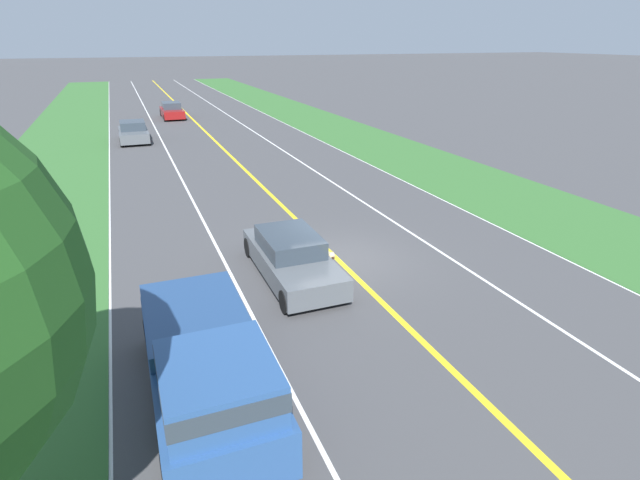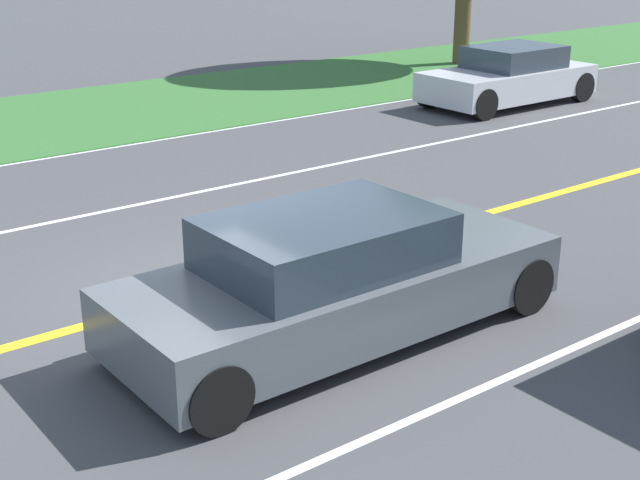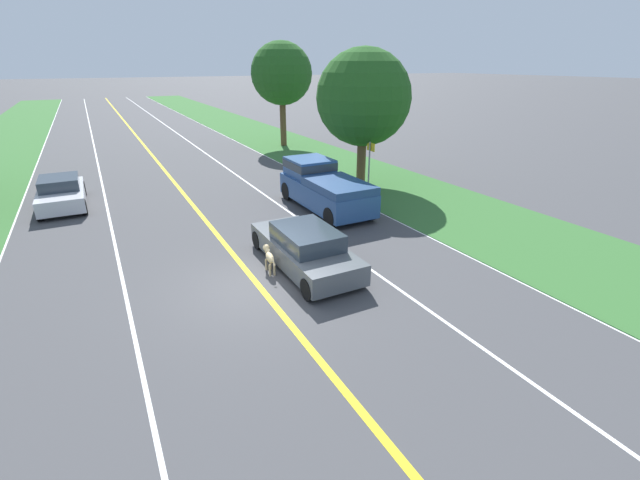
# 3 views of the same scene
# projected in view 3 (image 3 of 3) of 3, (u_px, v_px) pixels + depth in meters

# --- Properties ---
(ground_plane) EXTENTS (400.00, 400.00, 0.00)m
(ground_plane) POSITION_uv_depth(u_px,v_px,m) (259.00, 286.00, 12.52)
(ground_plane) COLOR #424244
(centre_divider_line) EXTENTS (0.18, 160.00, 0.01)m
(centre_divider_line) POSITION_uv_depth(u_px,v_px,m) (259.00, 285.00, 12.51)
(centre_divider_line) COLOR yellow
(centre_divider_line) RESTS_ON ground
(lane_edge_line_right) EXTENTS (0.14, 160.00, 0.01)m
(lane_edge_line_right) POSITION_uv_depth(u_px,v_px,m) (441.00, 242.00, 15.53)
(lane_edge_line_right) COLOR white
(lane_edge_line_right) RESTS_ON ground
(lane_dash_same_dir) EXTENTS (0.10, 160.00, 0.01)m
(lane_dash_same_dir) POSITION_uv_depth(u_px,v_px,m) (359.00, 261.00, 14.02)
(lane_dash_same_dir) COLOR white
(lane_dash_same_dir) RESTS_ON ground
(lane_dash_oncoming) EXTENTS (0.10, 160.00, 0.01)m
(lane_dash_oncoming) POSITION_uv_depth(u_px,v_px,m) (130.00, 316.00, 11.01)
(lane_dash_oncoming) COLOR white
(lane_dash_oncoming) RESTS_ON ground
(grass_verge_right) EXTENTS (6.00, 160.00, 0.03)m
(grass_verge_right) POSITION_uv_depth(u_px,v_px,m) (499.00, 228.00, 16.82)
(grass_verge_right) COLOR #33662D
(grass_verge_right) RESTS_ON ground
(ego_car) EXTENTS (1.89, 4.78, 1.34)m
(ego_car) POSITION_uv_depth(u_px,v_px,m) (305.00, 248.00, 13.48)
(ego_car) COLOR #51565B
(ego_car) RESTS_ON ground
(dog) EXTENTS (0.30, 1.12, 0.82)m
(dog) POSITION_uv_depth(u_px,v_px,m) (269.00, 256.00, 13.17)
(dog) COLOR #D1B784
(dog) RESTS_ON ground
(pickup_truck) EXTENTS (2.10, 5.39, 1.98)m
(pickup_truck) POSITION_uv_depth(u_px,v_px,m) (323.00, 186.00, 18.87)
(pickup_truck) COLOR #284C84
(pickup_truck) RESTS_ON ground
(oncoming_car) EXTENTS (1.87, 4.21, 1.32)m
(oncoming_car) POSITION_uv_depth(u_px,v_px,m) (61.00, 193.00, 19.15)
(oncoming_car) COLOR silver
(oncoming_car) RESTS_ON ground
(roadside_tree_right_near) EXTENTS (4.77, 4.77, 6.80)m
(roadside_tree_right_near) POSITION_uv_depth(u_px,v_px,m) (364.00, 98.00, 21.39)
(roadside_tree_right_near) COLOR brown
(roadside_tree_right_near) RESTS_ON ground
(roadside_tree_right_far) EXTENTS (4.51, 4.51, 7.54)m
(roadside_tree_right_far) POSITION_uv_depth(u_px,v_px,m) (282.00, 74.00, 31.48)
(roadside_tree_right_far) COLOR brown
(roadside_tree_right_far) RESTS_ON ground
(street_sign) EXTENTS (0.11, 0.64, 2.46)m
(street_sign) POSITION_uv_depth(u_px,v_px,m) (370.00, 160.00, 21.20)
(street_sign) COLOR gray
(street_sign) RESTS_ON ground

